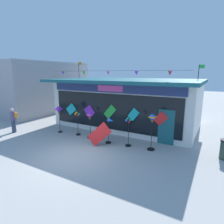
{
  "coord_description": "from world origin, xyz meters",
  "views": [
    {
      "loc": [
        5.8,
        -6.52,
        4.01
      ],
      "look_at": [
        0.09,
        3.56,
        1.57
      ],
      "focal_mm": 29.97,
      "sensor_mm": 36.0,
      "label": 1
    }
  ],
  "objects_px": {
    "wind_spinner_center_right": "(110,126)",
    "wind_spinner_left": "(78,121)",
    "wind_spinner_center_left": "(90,120)",
    "wind_spinner_far_right": "(152,124)",
    "kite_shop_building": "(128,102)",
    "display_kite_on_ground": "(99,134)",
    "person_near_camera": "(13,120)",
    "wind_spinner_right": "(128,131)",
    "wind_spinner_far_left": "(59,111)"
  },
  "relations": [
    {
      "from": "wind_spinner_far_left",
      "to": "wind_spinner_right",
      "type": "height_order",
      "value": "wind_spinner_far_left"
    },
    {
      "from": "kite_shop_building",
      "to": "person_near_camera",
      "type": "bearing_deg",
      "value": -136.43
    },
    {
      "from": "kite_shop_building",
      "to": "wind_spinner_far_left",
      "type": "xyz_separation_m",
      "value": [
        -3.19,
        -4.11,
        -0.33
      ]
    },
    {
      "from": "wind_spinner_center_left",
      "to": "wind_spinner_center_right",
      "type": "distance_m",
      "value": 1.57
    },
    {
      "from": "kite_shop_building",
      "to": "wind_spinner_far_left",
      "type": "distance_m",
      "value": 5.21
    },
    {
      "from": "wind_spinner_left",
      "to": "wind_spinner_center_left",
      "type": "bearing_deg",
      "value": -1.99
    },
    {
      "from": "wind_spinner_far_left",
      "to": "wind_spinner_center_left",
      "type": "height_order",
      "value": "wind_spinner_far_left"
    },
    {
      "from": "kite_shop_building",
      "to": "wind_spinner_left",
      "type": "height_order",
      "value": "kite_shop_building"
    },
    {
      "from": "kite_shop_building",
      "to": "wind_spinner_left",
      "type": "distance_m",
      "value": 4.41
    },
    {
      "from": "kite_shop_building",
      "to": "wind_spinner_left",
      "type": "relative_size",
      "value": 6.67
    },
    {
      "from": "wind_spinner_left",
      "to": "wind_spinner_right",
      "type": "bearing_deg",
      "value": -2.0
    },
    {
      "from": "kite_shop_building",
      "to": "person_near_camera",
      "type": "height_order",
      "value": "kite_shop_building"
    },
    {
      "from": "wind_spinner_center_right",
      "to": "person_near_camera",
      "type": "distance_m",
      "value": 6.92
    },
    {
      "from": "kite_shop_building",
      "to": "display_kite_on_ground",
      "type": "height_order",
      "value": "kite_shop_building"
    },
    {
      "from": "wind_spinner_center_left",
      "to": "wind_spinner_right",
      "type": "distance_m",
      "value": 2.65
    },
    {
      "from": "kite_shop_building",
      "to": "wind_spinner_far_left",
      "type": "relative_size",
      "value": 5.81
    },
    {
      "from": "kite_shop_building",
      "to": "wind_spinner_center_left",
      "type": "bearing_deg",
      "value": -100.25
    },
    {
      "from": "person_near_camera",
      "to": "wind_spinner_center_right",
      "type": "bearing_deg",
      "value": 47.41
    },
    {
      "from": "wind_spinner_center_right",
      "to": "wind_spinner_left",
      "type": "bearing_deg",
      "value": 174.46
    },
    {
      "from": "wind_spinner_center_left",
      "to": "person_near_camera",
      "type": "bearing_deg",
      "value": -162.39
    },
    {
      "from": "wind_spinner_center_left",
      "to": "wind_spinner_right",
      "type": "xyz_separation_m",
      "value": [
        2.63,
        -0.09,
        -0.25
      ]
    },
    {
      "from": "wind_spinner_far_left",
      "to": "person_near_camera",
      "type": "distance_m",
      "value": 3.19
    },
    {
      "from": "wind_spinner_right",
      "to": "person_near_camera",
      "type": "height_order",
      "value": "person_near_camera"
    },
    {
      "from": "wind_spinner_left",
      "to": "kite_shop_building",
      "type": "bearing_deg",
      "value": 66.09
    },
    {
      "from": "wind_spinner_left",
      "to": "person_near_camera",
      "type": "distance_m",
      "value": 4.51
    },
    {
      "from": "wind_spinner_far_left",
      "to": "wind_spinner_center_right",
      "type": "distance_m",
      "value": 4.05
    },
    {
      "from": "wind_spinner_far_left",
      "to": "wind_spinner_left",
      "type": "height_order",
      "value": "wind_spinner_far_left"
    },
    {
      "from": "kite_shop_building",
      "to": "display_kite_on_ground",
      "type": "xyz_separation_m",
      "value": [
        0.52,
        -4.85,
        -1.11
      ]
    },
    {
      "from": "wind_spinner_far_left",
      "to": "person_near_camera",
      "type": "height_order",
      "value": "wind_spinner_far_left"
    },
    {
      "from": "kite_shop_building",
      "to": "person_near_camera",
      "type": "relative_size",
      "value": 6.24
    },
    {
      "from": "wind_spinner_center_right",
      "to": "wind_spinner_far_right",
      "type": "height_order",
      "value": "wind_spinner_far_right"
    },
    {
      "from": "wind_spinner_left",
      "to": "wind_spinner_center_right",
      "type": "relative_size",
      "value": 1.06
    },
    {
      "from": "wind_spinner_far_left",
      "to": "person_near_camera",
      "type": "bearing_deg",
      "value": -150.8
    },
    {
      "from": "kite_shop_building",
      "to": "wind_spinner_far_left",
      "type": "height_order",
      "value": "kite_shop_building"
    },
    {
      "from": "wind_spinner_far_left",
      "to": "wind_spinner_right",
      "type": "xyz_separation_m",
      "value": [
        5.1,
        0.03,
        -0.56
      ]
    },
    {
      "from": "wind_spinner_right",
      "to": "display_kite_on_ground",
      "type": "xyz_separation_m",
      "value": [
        -1.39,
        -0.77,
        -0.21
      ]
    },
    {
      "from": "wind_spinner_far_left",
      "to": "display_kite_on_ground",
      "type": "relative_size",
      "value": 1.4
    },
    {
      "from": "wind_spinner_center_right",
      "to": "display_kite_on_ground",
      "type": "distance_m",
      "value": 0.79
    },
    {
      "from": "wind_spinner_far_left",
      "to": "wind_spinner_left",
      "type": "xyz_separation_m",
      "value": [
        1.44,
        0.16,
        -0.54
      ]
    },
    {
      "from": "wind_spinner_center_right",
      "to": "wind_spinner_right",
      "type": "relative_size",
      "value": 0.89
    },
    {
      "from": "kite_shop_building",
      "to": "person_near_camera",
      "type": "xyz_separation_m",
      "value": [
        -5.93,
        -5.64,
        -0.91
      ]
    },
    {
      "from": "wind_spinner_center_left",
      "to": "wind_spinner_far_right",
      "type": "distance_m",
      "value": 3.91
    },
    {
      "from": "wind_spinner_right",
      "to": "display_kite_on_ground",
      "type": "bearing_deg",
      "value": -151.09
    },
    {
      "from": "wind_spinner_center_left",
      "to": "wind_spinner_right",
      "type": "relative_size",
      "value": 0.98
    },
    {
      "from": "wind_spinner_far_left",
      "to": "wind_spinner_center_left",
      "type": "xyz_separation_m",
      "value": [
        2.47,
        0.12,
        -0.31
      ]
    },
    {
      "from": "wind_spinner_center_right",
      "to": "wind_spinner_right",
      "type": "bearing_deg",
      "value": 6.47
    },
    {
      "from": "wind_spinner_right",
      "to": "wind_spinner_far_right",
      "type": "height_order",
      "value": "wind_spinner_far_right"
    },
    {
      "from": "wind_spinner_far_left",
      "to": "wind_spinner_center_right",
      "type": "relative_size",
      "value": 1.22
    },
    {
      "from": "person_near_camera",
      "to": "display_kite_on_ground",
      "type": "distance_m",
      "value": 6.51
    },
    {
      "from": "wind_spinner_center_right",
      "to": "wind_spinner_far_right",
      "type": "bearing_deg",
      "value": 6.53
    }
  ]
}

